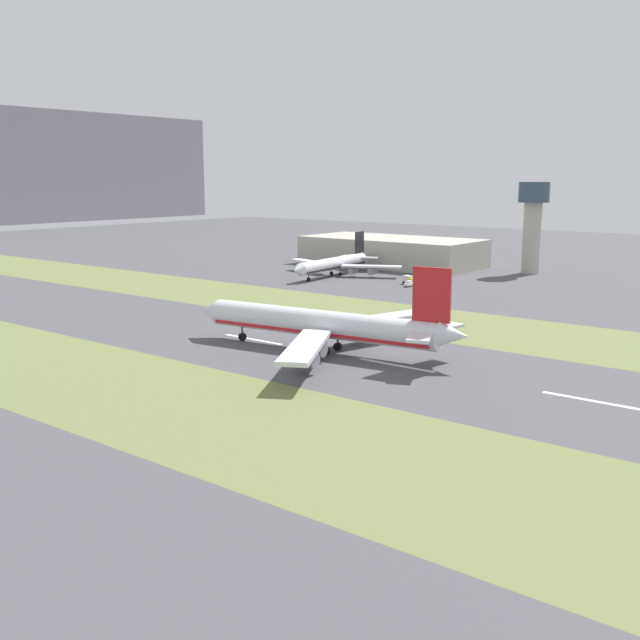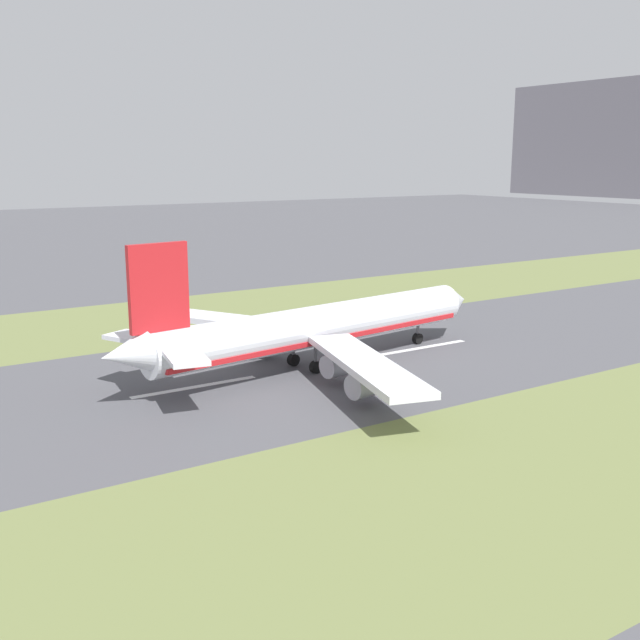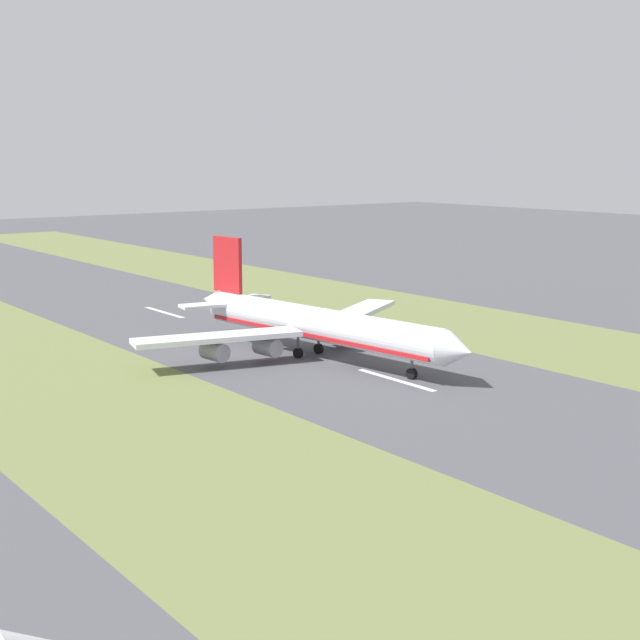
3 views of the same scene
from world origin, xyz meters
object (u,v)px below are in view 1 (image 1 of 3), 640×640
(control_tower, at_px, (533,217))
(apron_car, at_px, (409,284))
(service_truck, at_px, (409,280))
(airplane_main_jet, at_px, (327,325))
(terminal_building, at_px, (391,252))
(airplane_parked_apron, at_px, (335,264))

(control_tower, distance_m, apron_car, 67.34)
(service_truck, height_order, apron_car, service_truck)
(service_truck, bearing_deg, control_tower, -20.43)
(control_tower, relative_size, service_truck, 5.62)
(apron_car, bearing_deg, airplane_main_jet, -158.16)
(terminal_building, height_order, service_truck, terminal_building)
(terminal_building, xyz_separation_m, control_tower, (10.88, -58.52, 16.16))
(airplane_main_jet, bearing_deg, terminal_building, 28.16)
(airplane_parked_apron, relative_size, apron_car, 11.68)
(airplane_parked_apron, bearing_deg, control_tower, -46.01)
(control_tower, bearing_deg, service_truck, 159.57)
(terminal_building, relative_size, service_truck, 11.96)
(terminal_building, bearing_deg, airplane_main_jet, -151.84)
(airplane_main_jet, distance_m, terminal_building, 166.63)
(terminal_building, height_order, apron_car, terminal_building)
(airplane_main_jet, xyz_separation_m, terminal_building, (146.91, 78.63, -0.07))
(service_truck, bearing_deg, airplane_main_jet, -157.80)
(apron_car, bearing_deg, terminal_building, 38.43)
(airplane_main_jet, bearing_deg, airplane_parked_apron, 36.47)
(apron_car, bearing_deg, airplane_parked_apron, 79.79)
(airplane_main_jet, height_order, airplane_parked_apron, airplane_main_jet)
(airplane_parked_apron, bearing_deg, terminal_building, 2.86)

